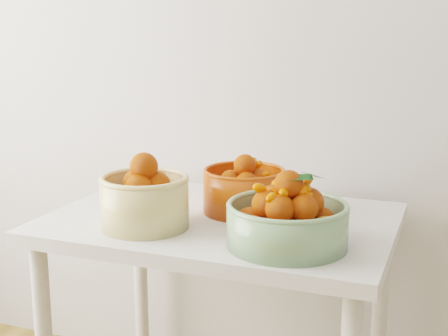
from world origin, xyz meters
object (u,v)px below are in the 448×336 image
Objects in this scene: bowl_cream at (145,199)px; bowl_green at (287,220)px; table at (222,247)px; bowl_orange at (244,189)px.

bowl_green is (0.41, -0.01, -0.01)m from bowl_cream.
bowl_orange is (0.04, 0.07, 0.17)m from table.
bowl_orange is at bearing 58.81° from table.
table is 0.19m from bowl_orange.
bowl_cream is 0.70× the size of bowl_green.
bowl_cream reaches higher than table.
table is at bearing 45.51° from bowl_cream.
bowl_cream reaches higher than bowl_orange.
table is 3.64× the size of bowl_cream.
bowl_green is (0.25, -0.18, 0.17)m from table.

